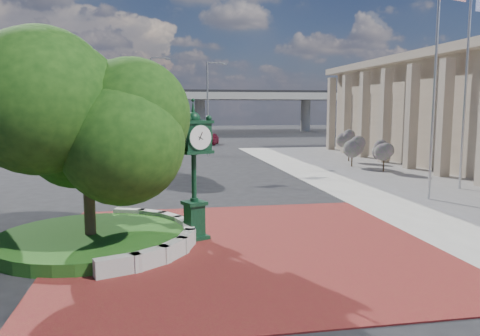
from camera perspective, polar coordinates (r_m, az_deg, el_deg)
name	(u,v)px	position (r m, az deg, el deg)	size (l,w,h in m)	color
ground	(241,238)	(16.38, 0.12, -8.57)	(200.00, 200.00, 0.00)	black
plaza	(246,246)	(15.43, 0.78, -9.50)	(12.00, 12.00, 0.04)	maroon
sidewalk	(468,181)	(31.99, 26.04, -1.42)	(20.00, 50.00, 0.04)	#9E9B93
planter_wall	(162,234)	(16.07, -9.52, -7.99)	(2.96, 6.77, 0.54)	#9E9B93
grass_bed	(91,240)	(16.24, -17.71, -8.34)	(6.10, 6.10, 0.40)	#134012
overpass	(171,96)	(85.56, -8.44, 8.68)	(90.00, 12.00, 7.50)	#9E9B93
tree_planter	(86,132)	(15.68, -18.22, 4.17)	(5.20, 5.20, 6.33)	#38281C
tree_street	(139,126)	(33.55, -12.18, 5.07)	(4.40, 4.40, 5.45)	#38281C
post_clock	(194,164)	(15.82, -5.65, 0.43)	(1.23, 1.23, 4.73)	black
parked_car	(210,139)	(57.41, -3.65, 3.60)	(1.70, 4.22, 1.44)	maroon
flagpole_a	(435,84)	(24.44, 22.64, 9.41)	(1.67, 0.53, 10.94)	silver
flagpole_b	(466,87)	(28.33, 25.81, 8.91)	(1.65, 0.64, 10.95)	silver
street_lamp_near	(210,101)	(44.11, -3.71, 8.13)	(1.95, 0.31, 8.67)	slate
street_lamp_far	(154,94)	(57.19, -10.42, 8.86)	(2.33, 0.30, 10.38)	slate
shrub_near	(384,150)	(34.09, 17.17, 2.17)	(1.20, 1.20, 2.20)	#38281C
shrub_mid	(352,146)	(36.41, 13.53, 2.61)	(1.20, 1.20, 2.20)	#38281C
shrub_far	(349,143)	(39.94, 13.17, 3.02)	(1.20, 1.20, 2.20)	#38281C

